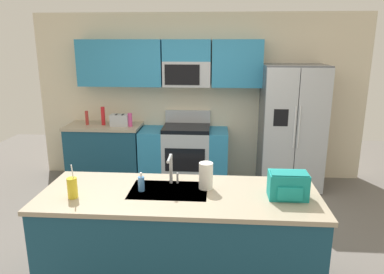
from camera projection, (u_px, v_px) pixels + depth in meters
name	position (u px, v px, depth m)	size (l,w,h in m)	color
ground_plane	(189.00, 241.00, 4.07)	(9.00, 9.00, 0.00)	#66605B
kitchen_wall_unit	(190.00, 87.00, 5.71)	(5.20, 0.43, 2.60)	beige
back_counter	(105.00, 152.00, 5.79)	(1.16, 0.63, 0.90)	navy
range_oven	(184.00, 154.00, 5.70)	(1.36, 0.61, 1.10)	#B7BABF
refrigerator	(291.00, 127.00, 5.40)	(0.90, 0.76, 1.85)	#4C4F54
island_counter	(180.00, 239.00, 3.25)	(2.42, 0.90, 0.90)	navy
toaster	(120.00, 120.00, 5.58)	(0.28, 0.16, 0.18)	#B7BABF
pepper_mill	(87.00, 118.00, 5.66)	(0.05, 0.05, 0.22)	#B2332D
bottle_red	(103.00, 116.00, 5.64)	(0.06, 0.06, 0.29)	red
bottle_pink	(130.00, 120.00, 5.56)	(0.07, 0.07, 0.21)	#EA4C93
sink_faucet	(171.00, 167.00, 3.28)	(0.08, 0.21, 0.28)	#B7BABF
drink_cup_yellow	(72.00, 188.00, 3.02)	(0.08, 0.08, 0.30)	yellow
soap_dispenser	(141.00, 184.00, 3.16)	(0.06, 0.06, 0.17)	#4C8CD8
paper_towel_roll	(206.00, 176.00, 3.20)	(0.12, 0.12, 0.24)	white
backpack	(288.00, 185.00, 3.01)	(0.32, 0.22, 0.23)	teal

